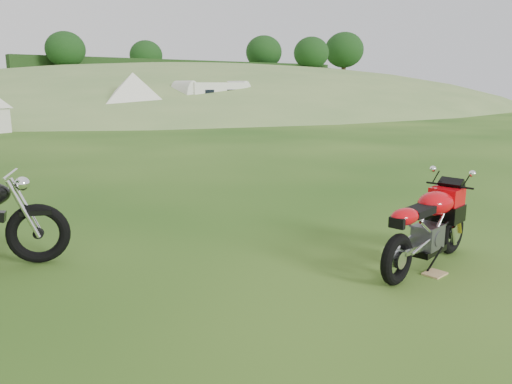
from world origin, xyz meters
TOP-DOWN VIEW (x-y plane):
  - ground at (0.00, 0.00)m, footprint 120.00×120.00m
  - hillside at (24.00, 40.00)m, footprint 80.00×64.00m
  - hedgerow at (24.00, 40.00)m, footprint 36.00×1.20m
  - sport_motorcycle at (0.89, -1.81)m, footprint 1.77×0.67m
  - plywood_board at (0.79, -2.00)m, footprint 0.24×0.20m
  - tent_right at (7.36, 19.59)m, footprint 3.80×3.80m
  - caravan at (11.86, 19.18)m, footprint 4.56×2.22m

SIDE VIEW (x-z plane):
  - ground at x=0.00m, z-range 0.00..0.00m
  - hillside at x=24.00m, z-range -4.00..4.00m
  - hedgerow at x=24.00m, z-range -4.30..4.30m
  - plywood_board at x=0.79m, z-range 0.00..0.02m
  - sport_motorcycle at x=0.89m, z-range 0.00..1.04m
  - caravan at x=11.86m, z-range 0.00..2.09m
  - tent_right at x=7.36m, z-range 0.00..2.57m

